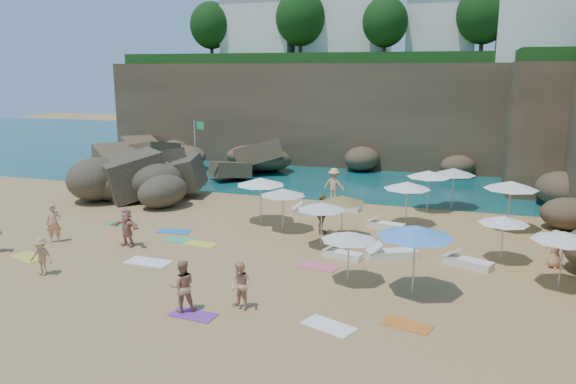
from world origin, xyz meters
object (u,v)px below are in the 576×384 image
(flag_pole, at_px, (197,144))
(lounger_0, at_px, (311,211))
(rock_outcrop, at_px, (141,197))
(person_stand_4, at_px, (555,249))
(person_stand_1, at_px, (182,286))
(parasol_1, at_px, (429,174))
(person_stand_5, at_px, (194,174))
(parasol_2, at_px, (454,172))
(person_stand_2, at_px, (334,185))
(person_stand_3, at_px, (322,214))
(person_stand_0, at_px, (54,223))
(parasol_0, at_px, (260,181))

(flag_pole, distance_m, lounger_0, 10.81)
(flag_pole, bearing_deg, rock_outcrop, -112.02)
(person_stand_4, bearing_deg, person_stand_1, -114.54)
(parasol_1, relative_size, person_stand_1, 1.37)
(rock_outcrop, relative_size, person_stand_5, 4.74)
(flag_pole, relative_size, person_stand_5, 2.93)
(parasol_2, bearing_deg, person_stand_1, -113.88)
(parasol_2, relative_size, person_stand_2, 1.23)
(parasol_1, xyz_separation_m, person_stand_3, (-4.30, -6.10, -1.08))
(flag_pole, relative_size, person_stand_3, 2.25)
(parasol_2, relative_size, person_stand_0, 1.37)
(person_stand_0, distance_m, person_stand_3, 12.08)
(person_stand_4, bearing_deg, lounger_0, -172.98)
(parasol_1, relative_size, parasol_2, 0.99)
(person_stand_5, bearing_deg, rock_outcrop, -121.76)
(lounger_0, bearing_deg, person_stand_0, -159.98)
(flag_pole, bearing_deg, parasol_1, -8.23)
(flag_pole, distance_m, person_stand_3, 13.70)
(lounger_0, height_order, person_stand_1, person_stand_1)
(person_stand_2, height_order, person_stand_3, person_stand_2)
(person_stand_1, relative_size, person_stand_2, 0.88)
(flag_pole, relative_size, person_stand_0, 2.48)
(lounger_0, relative_size, person_stand_0, 1.17)
(rock_outcrop, bearing_deg, flag_pole, 67.98)
(flag_pole, xyz_separation_m, person_stand_3, (10.77, -8.28, -1.80))
(rock_outcrop, xyz_separation_m, person_stand_1, (10.55, -13.79, 0.86))
(lounger_0, bearing_deg, person_stand_1, -113.46)
(parasol_1, xyz_separation_m, lounger_0, (-5.80, -2.73, -1.88))
(person_stand_0, distance_m, person_stand_2, 15.39)
(lounger_0, bearing_deg, flag_pole, 130.49)
(parasol_0, xyz_separation_m, parasol_2, (8.98, 6.20, -0.05))
(parasol_2, relative_size, person_stand_3, 1.24)
(parasol_0, distance_m, person_stand_5, 10.52)
(rock_outcrop, bearing_deg, person_stand_5, 69.87)
(person_stand_1, bearing_deg, person_stand_2, -125.62)
(parasol_1, bearing_deg, rock_outcrop, -173.02)
(flag_pole, bearing_deg, person_stand_1, -63.87)
(flag_pole, height_order, parasol_1, flag_pole)
(person_stand_1, bearing_deg, parasol_0, -114.78)
(person_stand_1, xyz_separation_m, person_stand_5, (-9.06, 17.86, -0.12))
(flag_pole, height_order, person_stand_2, flag_pole)
(parasol_2, bearing_deg, person_stand_3, -127.87)
(rock_outcrop, distance_m, parasol_1, 17.03)
(flag_pole, relative_size, person_stand_4, 2.85)
(person_stand_4, relative_size, person_stand_5, 1.03)
(rock_outcrop, bearing_deg, person_stand_2, 13.45)
(parasol_0, height_order, person_stand_0, parasol_0)
(flag_pole, bearing_deg, parasol_2, -3.99)
(person_stand_4, bearing_deg, parasol_0, -160.11)
(flag_pole, bearing_deg, person_stand_4, -25.43)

